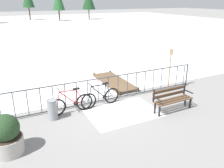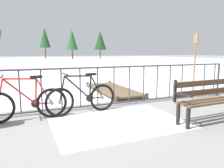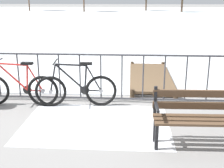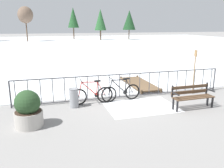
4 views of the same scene
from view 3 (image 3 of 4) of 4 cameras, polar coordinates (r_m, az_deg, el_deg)
ground_plane at (r=6.60m, az=-4.07°, el=-3.32°), size 160.00×160.00×0.00m
frozen_pond at (r=34.63m, az=2.30°, el=12.90°), size 80.00×56.00×0.03m
snow_patch at (r=5.46m, az=-3.09°, el=-7.62°), size 2.65×1.91×0.01m
railing_fence at (r=6.43m, az=-4.17°, el=1.38°), size 9.06×0.06×1.07m
bicycle_near_railing at (r=6.23m, az=-6.94°, el=-1.04°), size 1.71×0.52×0.97m
bicycle_second at (r=6.53m, az=-17.54°, el=-0.89°), size 1.71×0.52×0.97m
park_bench at (r=4.79m, az=17.55°, el=-5.40°), size 1.61×0.52×0.89m
wooden_dock at (r=8.21m, az=7.35°, el=1.48°), size 1.10×3.04×0.20m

